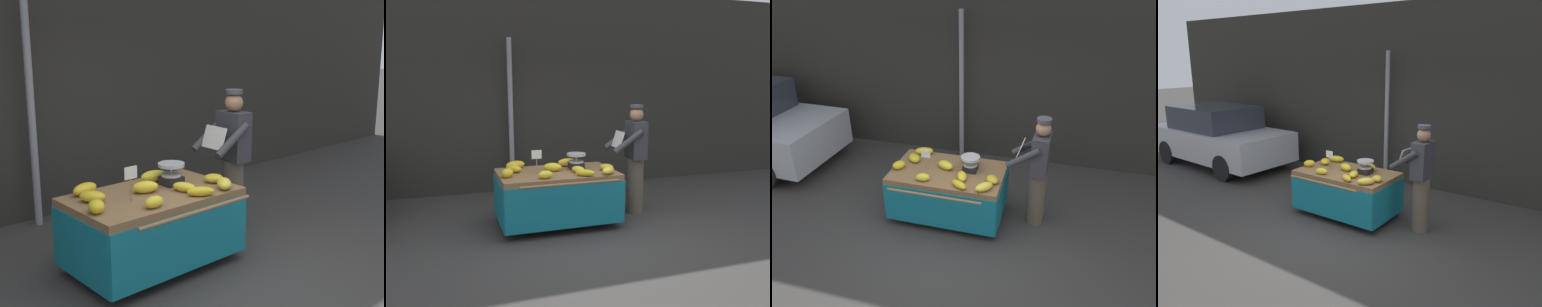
% 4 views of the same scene
% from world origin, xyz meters
% --- Properties ---
extents(ground_plane, '(60.00, 60.00, 0.00)m').
position_xyz_m(ground_plane, '(0.00, 0.00, 0.00)').
color(ground_plane, '#383533').
extents(back_wall, '(16.00, 0.24, 3.80)m').
position_xyz_m(back_wall, '(0.00, 3.07, 1.90)').
color(back_wall, '#2D2B26').
rests_on(back_wall, ground).
extents(street_pole, '(0.09, 0.09, 2.84)m').
position_xyz_m(street_pole, '(-0.62, 2.74, 1.42)').
color(street_pole, gray).
rests_on(street_pole, ground).
extents(banana_cart, '(1.69, 1.21, 0.79)m').
position_xyz_m(banana_cart, '(-0.29, 0.83, 0.57)').
color(banana_cart, olive).
rests_on(banana_cart, ground).
extents(weighing_scale, '(0.28, 0.28, 0.24)m').
position_xyz_m(weighing_scale, '(0.03, 0.91, 0.91)').
color(weighing_scale, black).
rests_on(weighing_scale, banana_cart).
extents(price_sign, '(0.14, 0.01, 0.34)m').
position_xyz_m(price_sign, '(-0.60, 0.74, 1.04)').
color(price_sign, '#997A51').
rests_on(price_sign, banana_cart).
extents(banana_bunch_0, '(0.29, 0.30, 0.11)m').
position_xyz_m(banana_bunch_0, '(-0.88, 0.97, 0.85)').
color(banana_bunch_0, gold).
rests_on(banana_bunch_0, banana_cart).
extents(banana_bunch_1, '(0.23, 0.17, 0.11)m').
position_xyz_m(banana_bunch_1, '(-0.55, 0.46, 0.85)').
color(banana_bunch_1, yellow).
rests_on(banana_bunch_1, banana_cart).
extents(banana_bunch_2, '(0.32, 0.23, 0.12)m').
position_xyz_m(banana_bunch_2, '(-0.82, 1.22, 0.85)').
color(banana_bunch_2, gold).
rests_on(banana_bunch_2, banana_cart).
extents(banana_bunch_3, '(0.21, 0.28, 0.09)m').
position_xyz_m(banana_bunch_3, '(-0.02, 0.64, 0.84)').
color(banana_bunch_3, yellow).
rests_on(banana_bunch_3, banana_cart).
extents(banana_bunch_4, '(0.26, 0.26, 0.10)m').
position_xyz_m(banana_bunch_4, '(0.42, 0.67, 0.84)').
color(banana_bunch_4, gold).
rests_on(banana_bunch_4, banana_cart).
extents(banana_bunch_5, '(0.24, 0.25, 0.12)m').
position_xyz_m(banana_bunch_5, '(-1.02, 0.68, 0.85)').
color(banana_bunch_5, gold).
rests_on(banana_bunch_5, banana_cart).
extents(banana_bunch_6, '(0.30, 0.24, 0.12)m').
position_xyz_m(banana_bunch_6, '(-0.34, 0.87, 0.85)').
color(banana_bunch_6, yellow).
rests_on(banana_bunch_6, banana_cart).
extents(banana_bunch_7, '(0.29, 0.25, 0.09)m').
position_xyz_m(banana_bunch_7, '(-0.00, 0.42, 0.84)').
color(banana_bunch_7, gold).
rests_on(banana_bunch_7, banana_cart).
extents(banana_bunch_8, '(0.29, 0.30, 0.11)m').
position_xyz_m(banana_bunch_8, '(0.35, 0.45, 0.85)').
color(banana_bunch_8, yellow).
rests_on(banana_bunch_8, banana_cart).
extents(banana_bunch_9, '(0.32, 0.21, 0.12)m').
position_xyz_m(banana_bunch_9, '(-0.03, 1.13, 0.85)').
color(banana_bunch_9, yellow).
rests_on(banana_bunch_9, banana_cart).
extents(vendor_person, '(0.59, 0.53, 1.71)m').
position_xyz_m(vendor_person, '(1.02, 0.98, 0.87)').
color(vendor_person, brown).
rests_on(vendor_person, ground).
extents(parked_car, '(3.96, 1.85, 1.51)m').
position_xyz_m(parked_car, '(-4.86, 1.57, 0.75)').
color(parked_car, '#BCBCC1').
rests_on(parked_car, ground).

